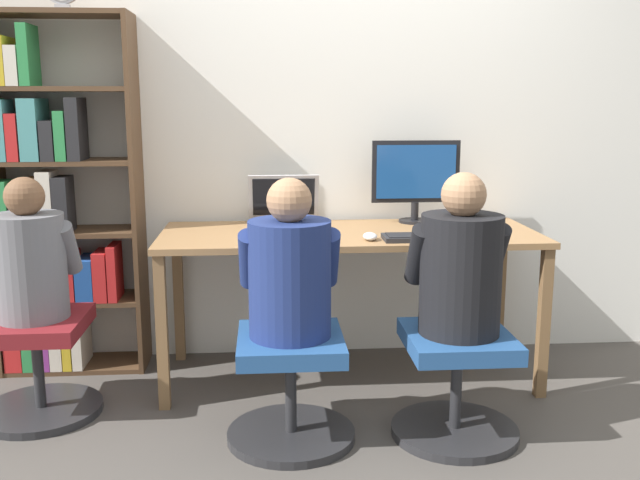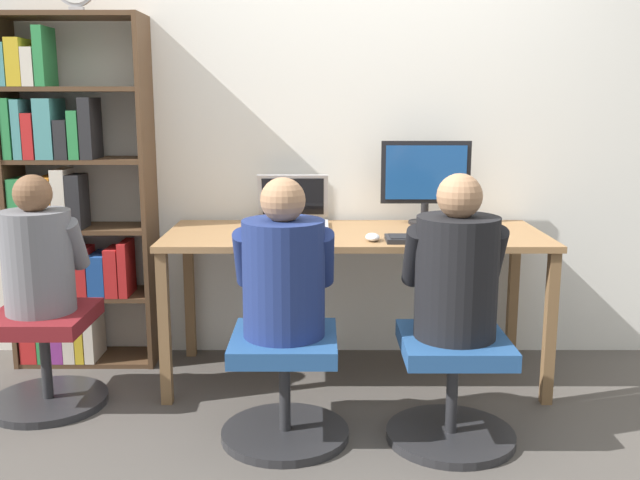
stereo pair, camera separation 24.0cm
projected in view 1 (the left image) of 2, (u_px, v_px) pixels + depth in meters
ground_plane at (357, 405)px, 3.31m from camera, size 14.00×14.00×0.00m
wall_back at (341, 118)px, 3.82m from camera, size 10.00×0.05×2.60m
desk at (349, 246)px, 3.53m from camera, size 1.85×0.72×0.76m
desktop_monitor at (416, 178)px, 3.74m from camera, size 0.46×0.17×0.43m
laptop at (284, 216)px, 3.67m from camera, size 0.37×0.34×0.26m
keyboard at (429, 237)px, 3.32m from camera, size 0.43×0.16×0.03m
computer_mouse_by_keyboard at (370, 236)px, 3.30m from camera, size 0.07×0.10×0.04m
office_chair_left at (456, 380)px, 2.98m from camera, size 0.54×0.54×0.45m
office_chair_right at (291, 384)px, 2.94m from camera, size 0.54×0.54×0.45m
person_at_monitor at (461, 266)px, 2.89m from camera, size 0.41×0.35×0.66m
person_at_laptop at (290, 270)px, 2.85m from camera, size 0.41×0.34×0.65m
bookshelf at (52, 212)px, 3.61m from camera, size 0.73×0.29×1.82m
office_chair_side at (38, 362)px, 3.18m from camera, size 0.54×0.54×0.45m
person_near_shelf at (30, 259)px, 3.09m from camera, size 0.38×0.32×0.62m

